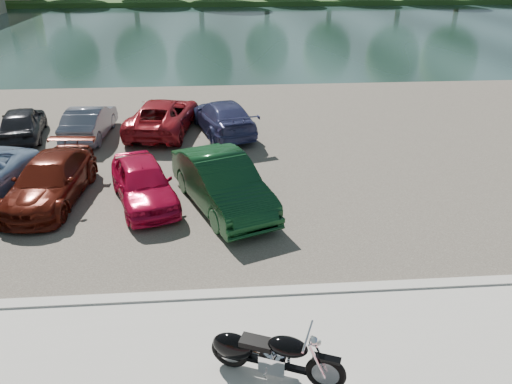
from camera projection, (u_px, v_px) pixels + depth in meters
The scene contains 12 objects.
ground at pixel (292, 366), 8.81m from camera, with size 200.00×200.00×0.00m, color #595447.
kerb at pixel (279, 293), 10.57m from camera, with size 60.00×0.30×0.14m, color #B3B1A9.
parking_lot at pixel (251, 145), 18.65m from camera, with size 60.00×18.00×0.04m, color #443F37.
river at pixel (229, 31), 44.62m from camera, with size 120.00×40.00×0.00m, color #192E2A.
motorcycle at pixel (264, 353), 8.32m from camera, with size 2.22×1.12×1.05m.
car_3 at pixel (50, 180), 14.27m from camera, with size 1.74×4.29×1.24m, color #4E140B.
car_4 at pixel (143, 182), 14.13m from camera, with size 1.49×3.71×1.26m, color #BA0C35.
car_5 at pixel (222, 183), 13.85m from camera, with size 1.56×4.48×1.48m, color #0F371A.
car_8 at pixel (22, 123), 18.99m from camera, with size 1.46×3.63×1.24m, color black.
car_9 at pixel (89, 122), 19.11m from camera, with size 1.30×3.73×1.23m, color slate.
car_10 at pixel (163, 116), 19.69m from camera, with size 2.16×4.69×1.30m, color maroon.
car_11 at pixel (223, 117), 19.59m from camera, with size 1.78×4.39×1.27m, color navy.
Camera 1 is at (-1.15, -6.49, 6.64)m, focal length 35.00 mm.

